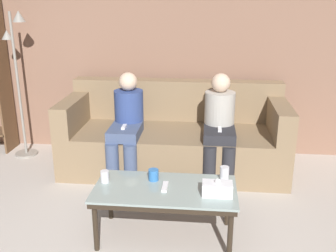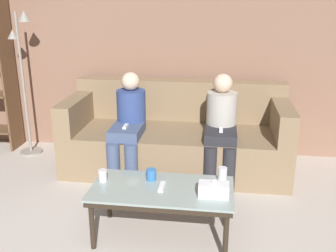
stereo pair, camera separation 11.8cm
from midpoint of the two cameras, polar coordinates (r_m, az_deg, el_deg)
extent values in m
cube|color=#8C6651|center=(4.59, 2.92, 11.97)|extent=(12.00, 0.06, 2.60)
cube|color=#897051|center=(4.27, 1.97, -3.39)|extent=(2.35, 0.94, 0.46)
cube|color=#897051|center=(4.48, 2.53, 3.81)|extent=(2.35, 0.20, 0.46)
cube|color=#897051|center=(4.38, -12.24, 2.13)|extent=(0.18, 0.94, 0.32)
cube|color=#897051|center=(4.18, 16.99, 0.95)|extent=(0.18, 0.94, 0.32)
cube|color=#8C9E99|center=(3.02, 0.25, -9.11)|extent=(1.08, 0.55, 0.02)
cube|color=#2D2319|center=(3.04, 0.25, -9.60)|extent=(1.06, 0.54, 0.04)
cylinder|color=#2D2319|center=(3.05, -9.82, -14.22)|extent=(0.04, 0.04, 0.37)
cylinder|color=#2D2319|center=(2.94, 9.57, -15.66)|extent=(0.04, 0.04, 0.37)
cylinder|color=#2D2319|center=(3.42, -7.58, -10.27)|extent=(0.04, 0.04, 0.37)
cylinder|color=#2D2319|center=(3.32, 9.40, -11.34)|extent=(0.04, 0.04, 0.37)
cylinder|color=silver|center=(3.15, 8.97, -6.88)|extent=(0.07, 0.07, 0.11)
cylinder|color=#3372BF|center=(3.12, -1.36, -7.07)|extent=(0.08, 0.08, 0.09)
cylinder|color=silver|center=(3.14, -8.38, -7.13)|extent=(0.07, 0.07, 0.09)
cube|color=white|center=(2.91, 7.82, -9.15)|extent=(0.22, 0.12, 0.10)
sphere|color=white|center=(2.88, 7.88, -8.06)|extent=(0.04, 0.04, 0.04)
cube|color=white|center=(3.02, 0.25, -8.79)|extent=(0.04, 0.15, 0.02)
cube|color=brown|center=(5.04, -21.44, 6.75)|extent=(0.02, 0.32, 1.81)
cylinder|color=gray|center=(5.04, -18.57, -3.54)|extent=(0.26, 0.26, 0.02)
cylinder|color=gray|center=(4.81, -19.56, 5.51)|extent=(0.03, 0.03, 1.65)
cone|color=gray|center=(4.67, -19.47, 14.83)|extent=(0.14, 0.14, 0.12)
cone|color=gray|center=(4.80, -20.96, 12.33)|extent=(0.12, 0.12, 0.10)
cylinder|color=#47567A|center=(3.92, -7.05, -5.63)|extent=(0.13, 0.13, 0.46)
cylinder|color=#47567A|center=(3.88, -4.46, -5.81)|extent=(0.13, 0.13, 0.46)
cube|color=#47567A|center=(3.99, -5.15, -0.74)|extent=(0.30, 0.45, 0.10)
cylinder|color=#334784|center=(4.15, -4.53, 2.35)|extent=(0.30, 0.30, 0.42)
sphere|color=beige|center=(4.08, -4.64, 6.49)|extent=(0.19, 0.19, 0.19)
cube|color=white|center=(3.93, -5.32, -0.06)|extent=(0.04, 0.12, 0.02)
cylinder|color=#28282D|center=(3.83, 6.98, -6.17)|extent=(0.13, 0.13, 0.46)
cylinder|color=#28282D|center=(3.84, 9.69, -6.29)|extent=(0.13, 0.13, 0.46)
cube|color=#28282D|center=(3.92, 8.52, -1.26)|extent=(0.31, 0.41, 0.10)
cylinder|color=#B7B2A8|center=(4.06, 8.62, 1.87)|extent=(0.31, 0.31, 0.43)
sphere|color=beige|center=(3.98, 8.83, 6.16)|extent=(0.19, 0.19, 0.19)
cube|color=white|center=(3.86, 8.57, -0.55)|extent=(0.04, 0.12, 0.02)
camera|label=1|loc=(0.06, -89.03, 0.32)|focal=42.00mm
camera|label=2|loc=(0.06, 90.97, -0.32)|focal=42.00mm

